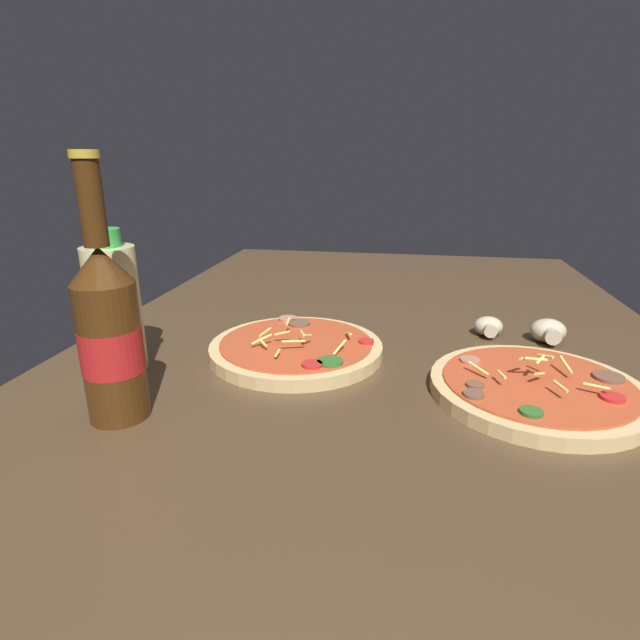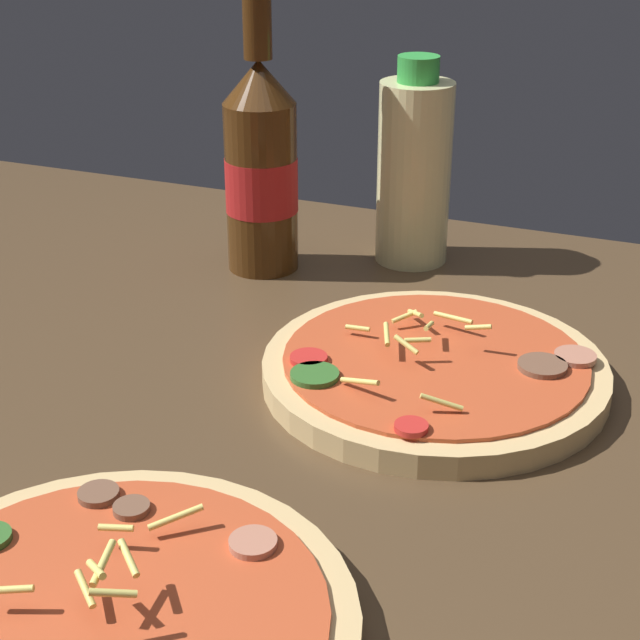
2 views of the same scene
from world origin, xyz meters
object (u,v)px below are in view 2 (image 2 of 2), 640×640
at_px(beer_bottle, 261,163).
at_px(oil_bottle, 414,170).
at_px(pizza_near, 102,630).
at_px(pizza_far, 434,370).

xyz_separation_m(beer_bottle, oil_bottle, (0.12, 0.07, -0.01)).
relative_size(beer_bottle, oil_bottle, 1.49).
height_order(pizza_near, beer_bottle, beer_bottle).
distance_m(pizza_far, oil_bottle, 0.25).
distance_m(pizza_near, pizza_far, 0.32).
bearing_deg(beer_bottle, pizza_near, -74.30).
bearing_deg(pizza_near, beer_bottle, 105.70).
distance_m(pizza_near, oil_bottle, 0.53).
distance_m(beer_bottle, oil_bottle, 0.14).
height_order(pizza_far, oil_bottle, oil_bottle).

